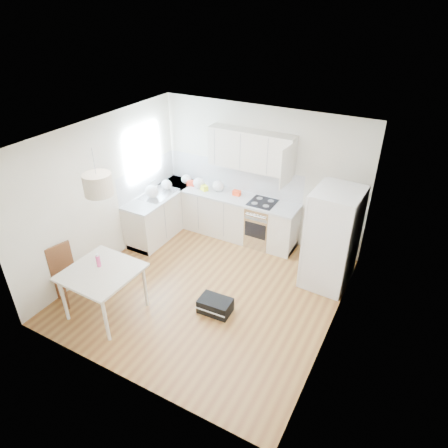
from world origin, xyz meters
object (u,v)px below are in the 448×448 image
at_px(refrigerator, 333,239).
at_px(gym_bag, 215,306).
at_px(dining_table, 102,276).
at_px(dining_chair, 69,275).

distance_m(refrigerator, gym_bag, 2.25).
distance_m(refrigerator, dining_table, 3.77).
bearing_deg(refrigerator, dining_table, -136.48).
height_order(refrigerator, dining_table, refrigerator).
relative_size(dining_table, dining_chair, 1.09).
relative_size(refrigerator, gym_bag, 3.43).
xyz_separation_m(refrigerator, gym_bag, (-1.35, -1.63, -0.76)).
bearing_deg(refrigerator, dining_chair, -142.43).
bearing_deg(dining_table, gym_bag, 30.25).
bearing_deg(gym_bag, refrigerator, 47.83).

